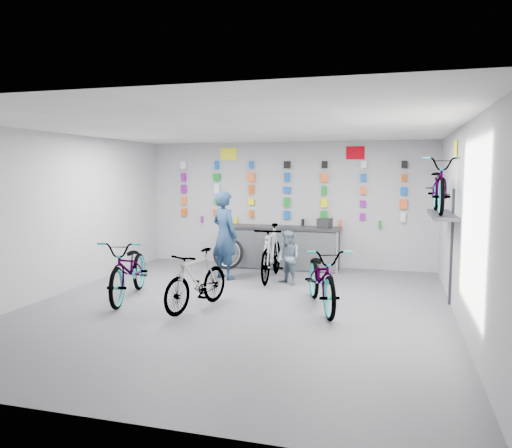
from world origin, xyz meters
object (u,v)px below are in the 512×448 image
(counter, at_px, (283,248))
(bike_center, at_px, (197,280))
(clerk, at_px, (225,235))
(bike_left, at_px, (129,268))
(customer, at_px, (288,258))
(bike_right, at_px, (322,277))
(bike_service, at_px, (271,252))

(counter, bearing_deg, bike_center, -99.19)
(clerk, bearing_deg, counter, -93.03)
(bike_center, xyz_separation_m, clerk, (-0.34, 2.38, 0.44))
(clerk, bearing_deg, bike_left, 92.97)
(bike_left, distance_m, bike_center, 1.46)
(counter, height_order, customer, customer)
(clerk, bearing_deg, customer, -157.21)
(bike_right, bearing_deg, customer, 100.31)
(bike_right, xyz_separation_m, customer, (-0.91, 1.59, 0.01))
(counter, distance_m, clerk, 1.78)
(bike_right, relative_size, customer, 1.85)
(bike_left, relative_size, customer, 1.91)
(customer, bearing_deg, clerk, -152.73)
(bike_center, distance_m, clerk, 2.45)
(bike_left, height_order, customer, bike_left)
(customer, bearing_deg, counter, 141.29)
(bike_center, distance_m, bike_right, 2.09)
(bike_service, distance_m, customer, 0.56)
(customer, bearing_deg, bike_service, 176.77)
(counter, bearing_deg, bike_service, -88.49)
(counter, xyz_separation_m, bike_center, (-0.62, -3.82, 0.01))
(bike_left, xyz_separation_m, clerk, (1.09, 2.08, 0.39))
(bike_center, bearing_deg, bike_service, 90.56)
(counter, distance_m, bike_right, 3.51)
(bike_left, xyz_separation_m, bike_right, (3.43, 0.29, -0.02))
(counter, distance_m, bike_service, 1.29)
(bike_left, xyz_separation_m, bike_service, (2.08, 2.23, 0.03))
(bike_service, distance_m, clerk, 1.06)
(counter, relative_size, bike_left, 1.28)
(bike_center, relative_size, clerk, 0.88)
(clerk, xyz_separation_m, customer, (1.43, -0.20, -0.39))
(bike_right, xyz_separation_m, clerk, (-2.35, 1.79, 0.40))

